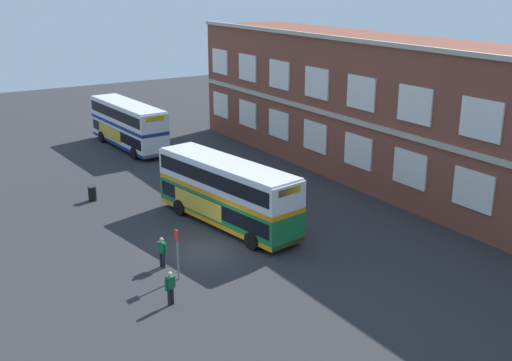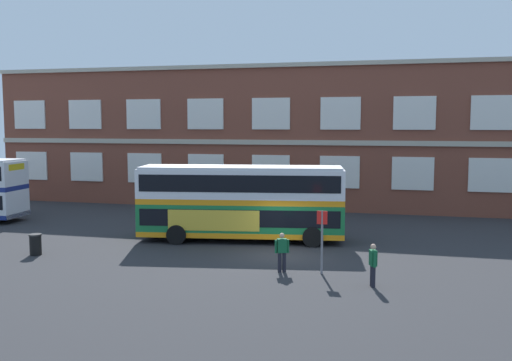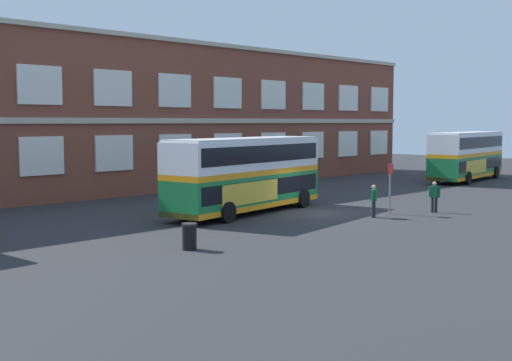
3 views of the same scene
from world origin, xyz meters
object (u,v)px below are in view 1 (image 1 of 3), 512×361
Objects in this scene: bus_stand_flag at (177,250)px; station_litter_bin at (92,193)px; double_decker_near at (128,124)px; second_passenger at (162,251)px; waiting_passenger at (170,287)px; double_decker_middle at (227,192)px.

station_litter_bin is at bearing 179.79° from bus_stand_flag.
station_litter_bin is at bearing -31.11° from double_decker_near.
waiting_passenger is at bearing -18.42° from second_passenger.
station_litter_bin is (-8.78, -5.70, -1.63)m from double_decker_middle.
waiting_passenger reaches higher than station_litter_bin.
second_passenger reaches higher than station_litter_bin.
waiting_passenger is 1.00× the size of second_passenger.
waiting_passenger is 16.19m from station_litter_bin.
station_litter_bin is at bearing -147.02° from double_decker_middle.
waiting_passenger is (28.31, -8.82, -1.22)m from double_decker_near.
second_passenger is at bearing -17.12° from double_decker_near.
double_decker_near is 14.32m from station_litter_bin.
second_passenger is at bearing -0.80° from station_litter_bin.
double_decker_near reaches higher than second_passenger.
waiting_passenger is at bearing -44.32° from double_decker_middle.
waiting_passenger is at bearing -32.89° from bus_stand_flag.
double_decker_near and double_decker_middle have the same top height.
bus_stand_flag reaches higher than station_litter_bin.
second_passenger is at bearing -175.94° from bus_stand_flag.
bus_stand_flag is at bearing 4.06° from second_passenger.
station_litter_bin is (12.18, -7.35, -1.63)m from double_decker_near.
double_decker_middle reaches higher than station_litter_bin.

